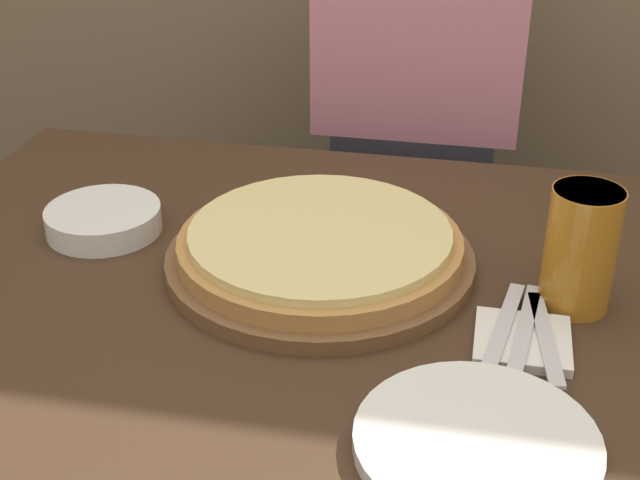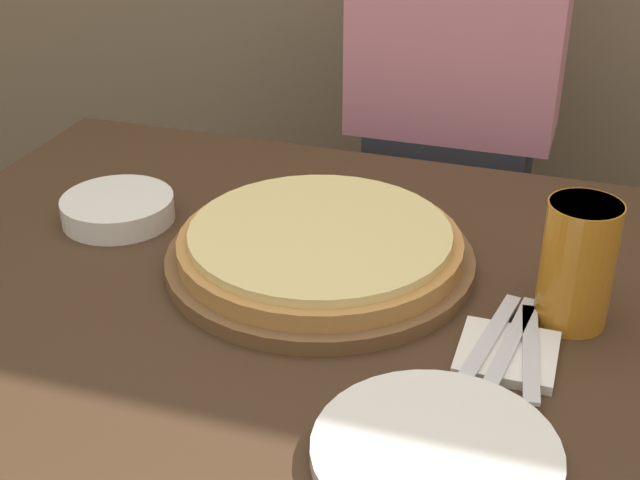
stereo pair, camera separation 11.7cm
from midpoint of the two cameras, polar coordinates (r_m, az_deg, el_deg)
name	(u,v)px [view 2 (the right image)]	position (r m, az deg, el deg)	size (l,w,h in m)	color
pizza_on_board	(320,249)	(1.18, 2.85, -0.67)	(0.41, 0.41, 0.06)	brown
beer_glass	(578,259)	(1.09, 19.17, -1.22)	(0.09, 0.09, 0.16)	#B7701E
dinner_plate	(436,453)	(0.90, 11.25, -13.39)	(0.24, 0.24, 0.02)	white
side_bowl	(118,209)	(1.32, -10.36, 1.92)	(0.16, 0.16, 0.04)	white
napkin_stack	(507,354)	(1.05, 15.09, -7.15)	(0.11, 0.11, 0.01)	white
fork	(486,344)	(1.04, 13.78, -6.57)	(0.05, 0.22, 0.00)	silver
dinner_knife	(508,348)	(1.04, 15.15, -6.77)	(0.05, 0.22, 0.00)	silver
spoon	(531,352)	(1.04, 16.51, -6.98)	(0.04, 0.19, 0.00)	silver
diner_person	(449,163)	(1.76, 10.19, 4.86)	(0.38, 0.20, 1.36)	#33333D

